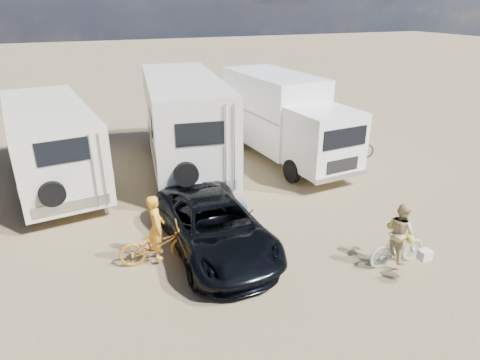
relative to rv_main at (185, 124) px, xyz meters
name	(u,v)px	position (x,y,z in m)	size (l,w,h in m)	color
ground	(277,257)	(0.45, -7.19, -1.77)	(140.00, 140.00, 0.00)	#927D57
rv_main	(185,124)	(0.00, 0.00, 0.00)	(2.66, 7.76, 3.53)	white
rv_left	(52,147)	(-4.79, -0.01, -0.32)	(2.52, 7.15, 2.90)	silver
box_truck	(286,120)	(4.03, -0.70, -0.06)	(2.37, 7.26, 3.41)	white
dark_suv	(215,226)	(-0.89, -6.19, -1.08)	(2.28, 4.94, 1.37)	black
bike_man	(158,245)	(-2.42, -6.23, -1.26)	(0.67, 1.92, 1.01)	#C17418
bike_woman	(398,248)	(3.10, -8.57, -1.29)	(0.45, 1.60, 0.96)	#B3B99F
rider_man	(157,233)	(-2.42, -6.23, -0.93)	(0.61, 0.40, 1.68)	orange
rider_woman	(399,238)	(3.10, -8.57, -1.00)	(0.74, 0.58, 1.52)	#CAB680
bike_parked	(353,148)	(6.70, -1.74, -1.28)	(0.65, 1.86, 0.98)	#242624
cooler	(238,209)	(0.38, -4.61, -1.57)	(0.49, 0.36, 0.39)	#255A7F
crate	(223,196)	(0.29, -3.52, -1.57)	(0.48, 0.48, 0.39)	olive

